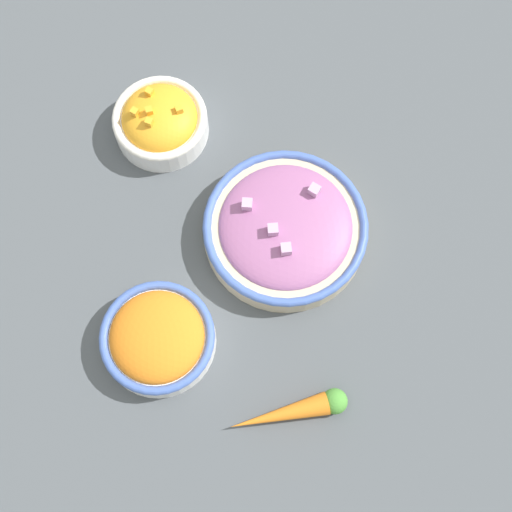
# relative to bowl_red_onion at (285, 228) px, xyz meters

# --- Properties ---
(ground_plane) EXTENTS (3.00, 3.00, 0.00)m
(ground_plane) POSITION_rel_bowl_red_onion_xyz_m (0.04, -0.04, -0.03)
(ground_plane) COLOR #4C5156
(bowl_red_onion) EXTENTS (0.23, 0.23, 0.07)m
(bowl_red_onion) POSITION_rel_bowl_red_onion_xyz_m (0.00, 0.00, 0.00)
(bowl_red_onion) COLOR beige
(bowl_red_onion) RESTS_ON ground_plane
(bowl_squash) EXTENTS (0.14, 0.14, 0.07)m
(bowl_squash) POSITION_rel_bowl_red_onion_xyz_m (-0.17, -0.17, 0.00)
(bowl_squash) COLOR white
(bowl_squash) RESTS_ON ground_plane
(bowl_carrots) EXTENTS (0.15, 0.15, 0.06)m
(bowl_carrots) POSITION_rel_bowl_red_onion_xyz_m (0.15, -0.17, -0.00)
(bowl_carrots) COLOR white
(bowl_carrots) RESTS_ON ground_plane
(loose_carrot) EXTENTS (0.06, 0.16, 0.03)m
(loose_carrot) POSITION_rel_bowl_red_onion_xyz_m (0.25, -0.00, -0.01)
(loose_carrot) COLOR orange
(loose_carrot) RESTS_ON ground_plane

